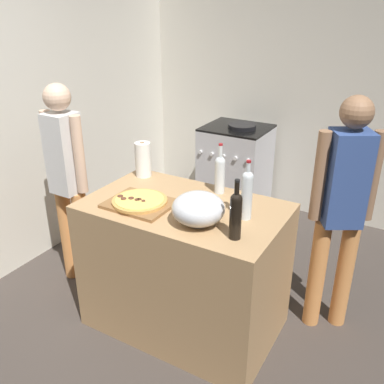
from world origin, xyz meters
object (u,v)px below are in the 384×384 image
wine_bottle_dark (247,193)px  person_in_stripes (67,177)px  pizza (140,201)px  paper_towel_roll (143,159)px  stove (235,170)px  wine_bottle_green (236,213)px  person_in_red (342,204)px  mixing_bowl (198,209)px  wine_bottle_amber (220,173)px

wine_bottle_dark → person_in_stripes: size_ratio=0.23×
pizza → paper_towel_roll: (-0.26, 0.41, 0.09)m
paper_towel_roll → stove: size_ratio=0.26×
wine_bottle_green → wine_bottle_dark: 0.24m
person_in_stripes → person_in_red: (1.85, 0.47, 0.03)m
paper_towel_roll → stove: bearing=87.6°
wine_bottle_green → person_in_red: person_in_red is taller
person_in_red → pizza: bearing=-150.0°
person_in_stripes → person_in_red: 1.91m
pizza → mixing_bowl: mixing_bowl is taller
mixing_bowl → wine_bottle_green: bearing=-10.3°
mixing_bowl → person_in_red: (0.66, 0.65, -0.09)m
pizza → person_in_red: (1.08, 0.63, -0.03)m
paper_towel_roll → wine_bottle_amber: wine_bottle_amber is taller
paper_towel_roll → wine_bottle_dark: (0.90, -0.24, 0.04)m
stove → person_in_red: 1.87m
paper_towel_roll → wine_bottle_dark: wine_bottle_dark is taller
pizza → person_in_red: bearing=30.0°
pizza → person_in_stripes: person_in_stripes is taller
wine_bottle_green → stove: (-0.88, 1.97, -0.59)m
pizza → wine_bottle_amber: wine_bottle_amber is taller
mixing_bowl → wine_bottle_amber: wine_bottle_amber is taller
pizza → paper_towel_roll: paper_towel_roll is taller
wine_bottle_green → wine_bottle_amber: size_ratio=1.00×
person_in_red → mixing_bowl: bearing=-135.2°
mixing_bowl → person_in_stripes: person_in_stripes is taller
paper_towel_roll → person_in_red: bearing=9.2°
pizza → person_in_stripes: (-0.77, 0.15, -0.05)m
wine_bottle_green → person_in_red: (0.41, 0.70, -0.14)m
wine_bottle_green → person_in_stripes: person_in_stripes is taller
pizza → stove: (-0.20, 1.90, -0.48)m
wine_bottle_dark → pizza: bearing=-165.2°
pizza → mixing_bowl: size_ratio=1.13×
mixing_bowl → stove: (-0.63, 1.93, -0.54)m
wine_bottle_amber → mixing_bowl: bearing=-78.9°
pizza → person_in_red: person_in_red is taller
mixing_bowl → person_in_stripes: 1.22m
wine_bottle_amber → person_in_red: size_ratio=0.21×
wine_bottle_green → person_in_red: bearing=59.6°
stove → person_in_stripes: size_ratio=0.62×
pizza → wine_bottle_dark: bearing=14.8°
pizza → stove: size_ratio=0.35×
paper_towel_roll → mixing_bowl: bearing=-32.0°
mixing_bowl → stove: size_ratio=0.31×
person_in_red → wine_bottle_green: bearing=-120.4°
wine_bottle_dark → person_in_red: (0.45, 0.46, -0.16)m
wine_bottle_green → stove: bearing=114.0°
person_in_red → paper_towel_roll: bearing=-170.8°
wine_bottle_amber → person_in_stripes: bearing=-166.7°
wine_bottle_amber → person_in_stripes: person_in_stripes is taller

